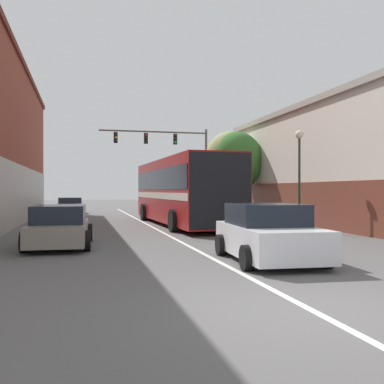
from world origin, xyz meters
TOP-DOWN VIEW (x-y plane):
  - ground_plane at (0.00, 0.00)m, footprint 160.00×160.00m
  - lane_center_line at (0.00, 15.74)m, footprint 0.14×43.47m
  - bus at (1.69, 16.67)m, footprint 3.22×12.53m
  - hatchback_foreground at (1.28, 4.51)m, footprint 2.34×4.02m
  - parked_car_left_near at (-4.04, 8.79)m, footprint 2.11×4.40m
  - parked_car_left_mid at (-4.33, 30.85)m, footprint 2.40×4.37m
  - traffic_signal_gantry at (3.30, 27.46)m, footprint 8.28×0.36m
  - street_lamp at (5.81, 11.64)m, footprint 0.36×0.36m
  - street_tree_near at (5.95, 21.42)m, footprint 3.22×2.90m
  - street_tree_far at (6.26, 20.97)m, footprint 3.35×3.02m

SIDE VIEW (x-z plane):
  - ground_plane at x=0.00m, z-range 0.00..0.00m
  - lane_center_line at x=0.00m, z-range 0.00..0.01m
  - parked_car_left_mid at x=-4.33m, z-range -0.02..1.20m
  - parked_car_left_near at x=-4.04m, z-range -0.03..1.30m
  - hatchback_foreground at x=1.28m, z-range -0.04..1.41m
  - bus at x=1.69m, z-range 0.21..3.56m
  - street_lamp at x=5.81m, z-range 0.59..4.99m
  - street_tree_far at x=6.26m, z-range 0.92..6.47m
  - street_tree_near at x=5.95m, z-range 1.01..6.61m
  - traffic_signal_gantry at x=3.30m, z-range 1.61..8.14m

